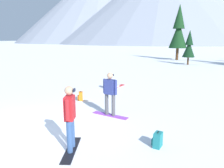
{
  "coord_description": "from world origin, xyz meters",
  "views": [
    {
      "loc": [
        5.38,
        -4.31,
        3.05
      ],
      "look_at": [
        0.98,
        4.31,
        1.0
      ],
      "focal_mm": 33.88,
      "sensor_mm": 36.0,
      "label": 1
    }
  ],
  "objects_px": {
    "snowboarder_midground": "(110,93)",
    "backpack_orange": "(80,96)",
    "backpack_teal": "(157,140)",
    "snowboarder_foreground": "(70,117)",
    "pine_tree_short": "(179,30)",
    "pine_tree_slender": "(189,46)",
    "snowboarder_background": "(111,84)"
  },
  "relations": [
    {
      "from": "snowboarder_background",
      "to": "snowboarder_foreground",
      "type": "bearing_deg",
      "value": -71.31
    },
    {
      "from": "backpack_teal",
      "to": "snowboarder_foreground",
      "type": "bearing_deg",
      "value": -148.9
    },
    {
      "from": "backpack_orange",
      "to": "pine_tree_slender",
      "type": "relative_size",
      "value": 0.11
    },
    {
      "from": "backpack_orange",
      "to": "snowboarder_midground",
      "type": "bearing_deg",
      "value": -28.31
    },
    {
      "from": "pine_tree_short",
      "to": "backpack_teal",
      "type": "bearing_deg",
      "value": -80.79
    },
    {
      "from": "snowboarder_midground",
      "to": "backpack_orange",
      "type": "relative_size",
      "value": 3.77
    },
    {
      "from": "backpack_orange",
      "to": "pine_tree_slender",
      "type": "height_order",
      "value": "pine_tree_slender"
    },
    {
      "from": "pine_tree_short",
      "to": "pine_tree_slender",
      "type": "distance_m",
      "value": 6.4
    },
    {
      "from": "snowboarder_foreground",
      "to": "snowboarder_background",
      "type": "height_order",
      "value": "snowboarder_foreground"
    },
    {
      "from": "snowboarder_foreground",
      "to": "pine_tree_short",
      "type": "bearing_deg",
      "value": 94.66
    },
    {
      "from": "backpack_teal",
      "to": "pine_tree_slender",
      "type": "height_order",
      "value": "pine_tree_slender"
    },
    {
      "from": "snowboarder_background",
      "to": "pine_tree_short",
      "type": "height_order",
      "value": "pine_tree_short"
    },
    {
      "from": "backpack_teal",
      "to": "pine_tree_slender",
      "type": "relative_size",
      "value": 0.11
    },
    {
      "from": "backpack_orange",
      "to": "snowboarder_foreground",
      "type": "bearing_deg",
      "value": -57.59
    },
    {
      "from": "backpack_orange",
      "to": "pine_tree_short",
      "type": "distance_m",
      "value": 24.78
    },
    {
      "from": "pine_tree_slender",
      "to": "snowboarder_midground",
      "type": "bearing_deg",
      "value": -90.85
    },
    {
      "from": "snowboarder_midground",
      "to": "pine_tree_slender",
      "type": "relative_size",
      "value": 0.43
    },
    {
      "from": "snowboarder_foreground",
      "to": "backpack_orange",
      "type": "bearing_deg",
      "value": 122.41
    },
    {
      "from": "snowboarder_midground",
      "to": "snowboarder_background",
      "type": "xyz_separation_m",
      "value": [
        -2.12,
        4.24,
        -0.63
      ]
    },
    {
      "from": "snowboarder_foreground",
      "to": "pine_tree_short",
      "type": "xyz_separation_m",
      "value": [
        -2.33,
        28.62,
        3.41
      ]
    },
    {
      "from": "snowboarder_background",
      "to": "pine_tree_short",
      "type": "relative_size",
      "value": 0.23
    },
    {
      "from": "backpack_orange",
      "to": "backpack_teal",
      "type": "height_order",
      "value": "same"
    },
    {
      "from": "snowboarder_background",
      "to": "pine_tree_slender",
      "type": "xyz_separation_m",
      "value": [
        2.42,
        15.88,
        1.97
      ]
    },
    {
      "from": "snowboarder_midground",
      "to": "backpack_orange",
      "type": "bearing_deg",
      "value": 151.69
    },
    {
      "from": "snowboarder_foreground",
      "to": "snowboarder_background",
      "type": "relative_size",
      "value": 1.0
    },
    {
      "from": "pine_tree_short",
      "to": "snowboarder_midground",
      "type": "bearing_deg",
      "value": -85.49
    },
    {
      "from": "snowboarder_midground",
      "to": "pine_tree_short",
      "type": "distance_m",
      "value": 26.0
    },
    {
      "from": "snowboarder_midground",
      "to": "pine_tree_slender",
      "type": "xyz_separation_m",
      "value": [
        0.3,
        20.12,
        1.34
      ]
    },
    {
      "from": "snowboarder_foreground",
      "to": "snowboarder_background",
      "type": "xyz_separation_m",
      "value": [
        -2.42,
        7.17,
        -0.68
      ]
    },
    {
      "from": "snowboarder_foreground",
      "to": "backpack_teal",
      "type": "xyz_separation_m",
      "value": [
        2.1,
        1.27,
        -0.77
      ]
    },
    {
      "from": "backpack_orange",
      "to": "snowboarder_background",
      "type": "bearing_deg",
      "value": 85.35
    },
    {
      "from": "pine_tree_slender",
      "to": "backpack_orange",
      "type": "bearing_deg",
      "value": -98.04
    }
  ]
}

